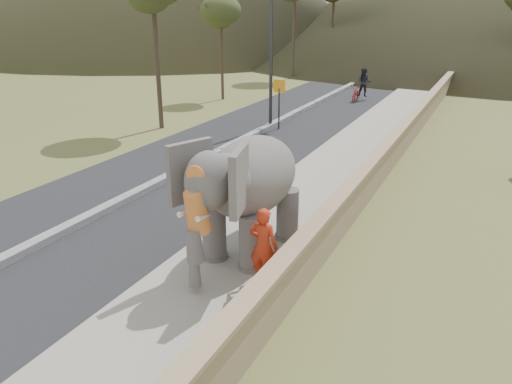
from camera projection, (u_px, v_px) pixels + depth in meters
ground at (128, 371)px, 8.36m from camera, size 160.00×160.00×0.00m
road at (195, 166)px, 18.81m from camera, size 7.00×120.00×0.03m
median at (195, 164)px, 18.78m from camera, size 0.35×120.00×0.22m
walkway at (321, 184)px, 16.76m from camera, size 3.00×120.00×0.15m
parapet at (371, 178)px, 15.92m from camera, size 0.30×120.00×1.10m
lamppost at (278, 24)px, 22.82m from camera, size 1.76×0.36×8.00m
signboard at (279, 96)px, 23.79m from camera, size 0.60×0.08×2.40m
elephant_and_man at (252, 193)px, 11.76m from camera, size 2.40×4.14×2.91m
motorcyclist at (360, 87)px, 31.34m from camera, size 1.17×1.73×2.03m
trees at (439, 34)px, 33.78m from camera, size 47.50×33.36×8.85m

